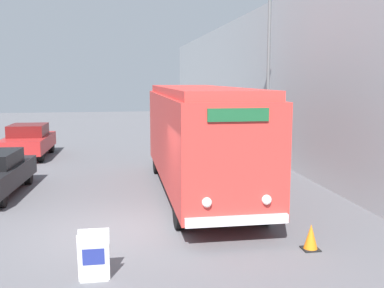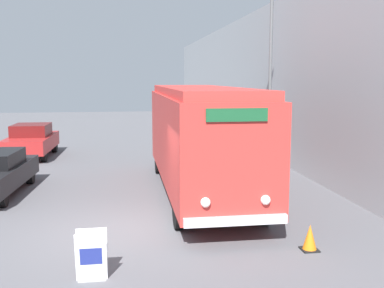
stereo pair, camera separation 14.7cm
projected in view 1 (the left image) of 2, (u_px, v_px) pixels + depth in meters
ground_plane at (119, 232)px, 10.77m from camera, size 80.00×80.00×0.00m
building_wall_right at (268, 81)px, 21.15m from camera, size 0.30×60.00×7.08m
vintage_bus at (199, 135)px, 14.20m from camera, size 2.42×9.57×3.40m
sign_board at (94, 257)px, 8.15m from camera, size 0.56×0.35×0.94m
streetlamp at (269, 46)px, 16.89m from camera, size 0.36×0.36×7.74m
parked_car_mid at (28, 141)px, 20.92m from camera, size 1.97×4.10×1.54m
traffic_cone at (311, 237)px, 9.66m from camera, size 0.36×0.36×0.57m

